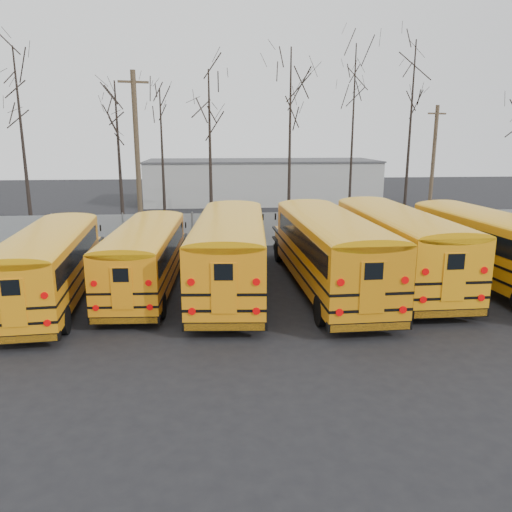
{
  "coord_description": "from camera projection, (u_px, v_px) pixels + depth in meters",
  "views": [
    {
      "loc": [
        -2.76,
        -17.12,
        6.45
      ],
      "look_at": [
        -1.04,
        2.8,
        1.6
      ],
      "focal_mm": 35.0,
      "sensor_mm": 36.0,
      "label": 1
    }
  ],
  "objects": [
    {
      "name": "ground",
      "position": [
        291.0,
        316.0,
        18.33
      ],
      "size": [
        120.0,
        120.0,
        0.0
      ],
      "primitive_type": "plane",
      "color": "black",
      "rests_on": "ground"
    },
    {
      "name": "fence",
      "position": [
        260.0,
        229.0,
        29.71
      ],
      "size": [
        40.0,
        0.04,
        2.0
      ],
      "primitive_type": "cube",
      "color": "gray",
      "rests_on": "ground"
    },
    {
      "name": "distant_building",
      "position": [
        261.0,
        182.0,
        49.01
      ],
      "size": [
        22.0,
        8.0,
        4.0
      ],
      "primitive_type": "cube",
      "color": "#A3A29E",
      "rests_on": "ground"
    },
    {
      "name": "bus_a",
      "position": [
        50.0,
        259.0,
        19.34
      ],
      "size": [
        3.25,
        10.89,
        3.01
      ],
      "rotation": [
        0.0,
        0.0,
        0.07
      ],
      "color": "black",
      "rests_on": "ground"
    },
    {
      "name": "bus_b",
      "position": [
        146.0,
        252.0,
        20.82
      ],
      "size": [
        2.84,
        10.45,
        2.9
      ],
      "rotation": [
        0.0,
        0.0,
        -0.04
      ],
      "color": "black",
      "rests_on": "ground"
    },
    {
      "name": "bus_c",
      "position": [
        230.0,
        246.0,
        20.74
      ],
      "size": [
        3.62,
        12.07,
        3.33
      ],
      "rotation": [
        0.0,
        0.0,
        -0.08
      ],
      "color": "black",
      "rests_on": "ground"
    },
    {
      "name": "bus_d",
      "position": [
        329.0,
        246.0,
        20.75
      ],
      "size": [
        3.15,
        12.2,
        3.39
      ],
      "rotation": [
        0.0,
        0.0,
        0.03
      ],
      "color": "black",
      "rests_on": "ground"
    },
    {
      "name": "bus_e",
      "position": [
        396.0,
        240.0,
        21.94
      ],
      "size": [
        2.93,
        12.1,
        3.37
      ],
      "rotation": [
        0.0,
        0.0,
        0.01
      ],
      "color": "black",
      "rests_on": "ground"
    },
    {
      "name": "bus_f",
      "position": [
        493.0,
        243.0,
        21.52
      ],
      "size": [
        3.71,
        11.89,
        3.28
      ],
      "rotation": [
        0.0,
        0.0,
        0.09
      ],
      "color": "black",
      "rests_on": "ground"
    },
    {
      "name": "utility_pole_left",
      "position": [
        137.0,
        155.0,
        30.71
      ],
      "size": [
        1.8,
        0.57,
        10.23
      ],
      "rotation": [
        0.0,
        0.0,
        0.24
      ],
      "color": "#463827",
      "rests_on": "ground"
    },
    {
      "name": "utility_pole_right",
      "position": [
        433.0,
        166.0,
        35.1
      ],
      "size": [
        1.47,
        0.55,
        8.47
      ],
      "rotation": [
        0.0,
        0.0,
        0.3
      ],
      "color": "#4E3E2C",
      "rests_on": "ground"
    },
    {
      "name": "tree_1",
      "position": [
        23.0,
        144.0,
        32.17
      ],
      "size": [
        0.26,
        0.26,
        11.85
      ],
      "primitive_type": "cone",
      "color": "black",
      "rests_on": "ground"
    },
    {
      "name": "tree_2",
      "position": [
        119.0,
        158.0,
        33.55
      ],
      "size": [
        0.26,
        0.26,
        9.93
      ],
      "primitive_type": "cone",
      "color": "black",
      "rests_on": "ground"
    },
    {
      "name": "tree_3",
      "position": [
        163.0,
        163.0,
        32.55
      ],
      "size": [
        0.26,
        0.26,
        9.35
      ],
      "primitive_type": "cone",
      "color": "black",
      "rests_on": "ground"
    },
    {
      "name": "tree_4",
      "position": [
        210.0,
        158.0,
        30.4
      ],
      "size": [
        0.26,
        0.26,
        10.23
      ],
      "primitive_type": "cone",
      "color": "black",
      "rests_on": "ground"
    },
    {
      "name": "tree_5",
      "position": [
        290.0,
        146.0,
        30.87
      ],
      "size": [
        0.26,
        0.26,
        11.56
      ],
      "primitive_type": "cone",
      "color": "black",
      "rests_on": "ground"
    },
    {
      "name": "tree_6",
      "position": [
        352.0,
        140.0,
        33.54
      ],
      "size": [
        0.26,
        0.26,
        12.23
      ],
      "primitive_type": "cone",
      "color": "black",
      "rests_on": "ground"
    },
    {
      "name": "tree_7",
      "position": [
        409.0,
        139.0,
        33.55
      ],
      "size": [
        0.26,
        0.26,
        12.46
      ],
      "primitive_type": "cone",
      "color": "black",
      "rests_on": "ground"
    }
  ]
}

